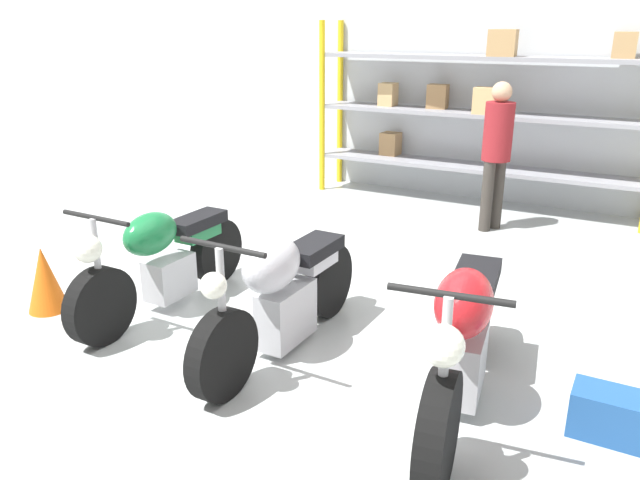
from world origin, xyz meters
The scene contains 9 objects.
ground_plane centered at (0.00, 0.00, 0.00)m, with size 30.00×30.00×0.00m, color #B2B7B7.
back_wall centered at (0.00, 4.80, 1.80)m, with size 30.00×0.08×3.60m.
shelving_rack centered at (0.04, 4.43, 1.26)m, with size 4.23×0.63×2.31m.
motorcycle_green centered at (-1.25, 0.03, 0.44)m, with size 0.64×1.95×0.98m.
motorcycle_silver centered at (-0.03, -0.11, 0.45)m, with size 0.62×1.97×1.02m.
motorcycle_red centered at (1.30, -0.21, 0.48)m, with size 0.63×2.14×1.07m.
person_browsing centered at (0.57, 3.46, 0.98)m, with size 0.43×0.43×1.67m.
toolbox centered at (2.15, -0.06, 0.14)m, with size 0.44×0.26×0.28m.
traffic_cone centered at (-2.10, -0.46, 0.28)m, with size 0.32×0.32×0.55m.
Camera 1 is at (2.14, -3.52, 2.25)m, focal length 35.00 mm.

